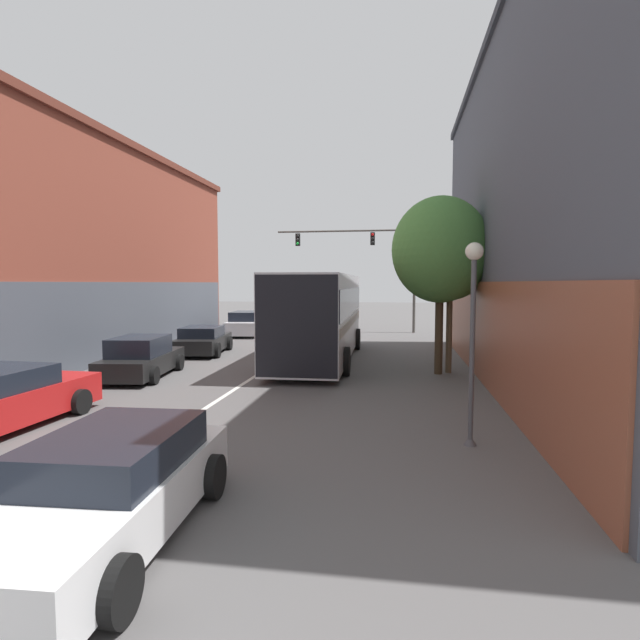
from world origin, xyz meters
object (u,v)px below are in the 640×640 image
at_px(parked_car_left_mid, 141,358).
at_px(street_tree_near, 440,250).
at_px(traffic_signal_gantry, 373,255).
at_px(street_lamp, 473,322).
at_px(parked_car_left_far, 203,340).
at_px(hatchback_foreground, 109,490).
at_px(parked_car_left_near, 247,324).
at_px(bus, 320,313).
at_px(street_tree_far, 450,258).

bearing_deg(parked_car_left_mid, street_tree_near, -85.16).
xyz_separation_m(traffic_signal_gantry, street_lamp, (3.09, -22.35, -2.53)).
relative_size(parked_car_left_far, traffic_signal_gantry, 0.48).
distance_m(parked_car_left_far, street_lamp, 15.11).
relative_size(parked_car_left_far, street_tree_near, 0.70).
height_order(hatchback_foreground, parked_car_left_far, hatchback_foreground).
xyz_separation_m(parked_car_left_near, parked_car_left_far, (0.47, -8.02, -0.08)).
bearing_deg(traffic_signal_gantry, street_tree_near, -78.14).
bearing_deg(parked_car_left_far, bus, -107.73).
height_order(hatchback_foreground, traffic_signal_gantry, traffic_signal_gantry).
relative_size(bus, parked_car_left_far, 2.58).
bearing_deg(parked_car_left_near, parked_car_left_far, 177.83).
distance_m(parked_car_left_near, parked_car_left_mid, 13.61).
relative_size(hatchback_foreground, street_tree_near, 0.73).
xyz_separation_m(parked_car_left_far, traffic_signal_gantry, (6.94, 11.19, 4.35)).
xyz_separation_m(parked_car_left_mid, traffic_signal_gantry, (6.85, 16.77, 4.31)).
bearing_deg(hatchback_foreground, parked_car_left_near, 10.59).
bearing_deg(parked_car_left_far, hatchback_foreground, -169.57).
bearing_deg(street_tree_near, parked_car_left_mid, -167.62).
height_order(traffic_signal_gantry, street_lamp, traffic_signal_gantry).
distance_m(bus, parked_car_left_mid, 7.19).
height_order(parked_car_left_far, street_tree_far, street_tree_far).
height_order(parked_car_left_mid, traffic_signal_gantry, traffic_signal_gantry).
distance_m(parked_car_left_mid, street_tree_near, 10.78).
bearing_deg(street_tree_far, parked_car_left_far, 163.44).
relative_size(bus, parked_car_left_mid, 2.55).
xyz_separation_m(parked_car_left_mid, street_tree_near, (9.91, 2.18, 3.64)).
height_order(hatchback_foreground, street_tree_far, street_tree_far).
xyz_separation_m(hatchback_foreground, street_lamp, (4.89, 4.42, 1.79)).
xyz_separation_m(hatchback_foreground, street_tree_far, (5.24, 12.49, 3.38)).
height_order(bus, traffic_signal_gantry, traffic_signal_gantry).
distance_m(traffic_signal_gantry, street_lamp, 22.71).
height_order(bus, parked_car_left_near, bus).
bearing_deg(hatchback_foreground, street_tree_far, -25.52).
bearing_deg(parked_car_left_mid, bus, -56.63).
xyz_separation_m(bus, parked_car_left_near, (-5.90, 8.97, -1.27)).
relative_size(bus, hatchback_foreground, 2.45).
bearing_deg(parked_car_left_far, street_tree_far, -114.39).
distance_m(parked_car_left_near, street_tree_near, 15.91).
distance_m(bus, traffic_signal_gantry, 12.60).
height_order(hatchback_foreground, street_lamp, street_lamp).
xyz_separation_m(hatchback_foreground, traffic_signal_gantry, (1.80, 26.77, 4.32)).
xyz_separation_m(bus, hatchback_foreground, (-0.29, -14.63, -1.32)).
height_order(parked_car_left_mid, street_lamp, street_lamp).
distance_m(bus, street_tree_near, 5.69).
bearing_deg(traffic_signal_gantry, hatchback_foreground, -93.84).
distance_m(hatchback_foreground, parked_car_left_mid, 11.20).
distance_m(bus, parked_car_left_near, 10.81).
distance_m(street_tree_near, street_tree_far, 0.56).
xyz_separation_m(bus, street_tree_far, (4.94, -2.14, 2.06)).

